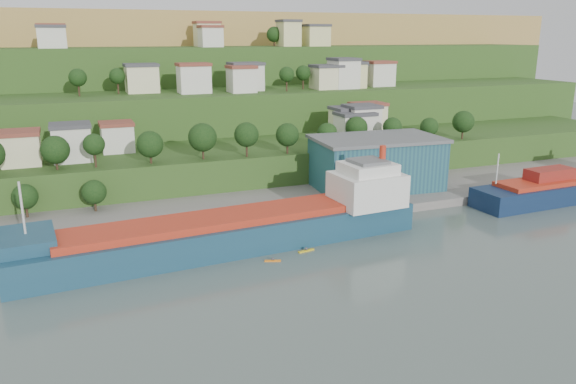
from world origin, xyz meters
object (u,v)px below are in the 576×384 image
cargo_ship_near (240,232)px  caravan (23,233)px  warehouse (376,162)px  kayak_orange (273,260)px

cargo_ship_near → caravan: size_ratio=13.85×
warehouse → kayak_orange: size_ratio=11.06×
warehouse → caravan: size_ratio=5.78×
warehouse → caravan: warehouse is taller
cargo_ship_near → kayak_orange: bearing=-72.9°
kayak_orange → caravan: bearing=168.9°
cargo_ship_near → warehouse: size_ratio=2.40×
cargo_ship_near → kayak_orange: (3.34, -8.69, -2.94)m
caravan → kayak_orange: 48.59m
cargo_ship_near → kayak_orange: 9.77m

